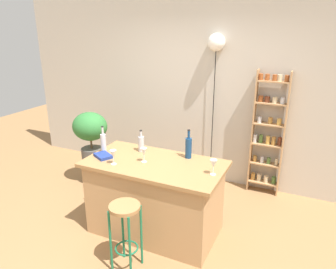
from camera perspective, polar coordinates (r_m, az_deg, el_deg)
ground at (r=3.76m, az=-4.49°, el=-19.15°), size 12.00×12.00×0.00m
back_wall at (r=4.83m, az=6.56°, el=7.92°), size 6.40×0.10×2.80m
kitchen_counter at (r=3.73m, az=-2.37°, el=-11.19°), size 1.55×0.82×0.89m
bar_stool at (r=3.20m, az=-7.68°, el=-15.51°), size 0.30×0.30×0.72m
spice_shelf at (r=4.61m, az=17.56°, el=0.20°), size 0.44×0.14×1.77m
plant_stool at (r=5.05m, az=-13.22°, el=-6.62°), size 0.29×0.29×0.36m
potted_plant at (r=4.80m, az=-13.81°, el=0.53°), size 0.52×0.47×0.77m
bottle_olive_oil at (r=3.60m, az=3.71°, el=-2.31°), size 0.07×0.07×0.34m
bottle_wine_red at (r=3.82m, az=-11.56°, el=-1.44°), size 0.07×0.07×0.33m
bottle_sauce_amber at (r=3.80m, az=-4.86°, el=-1.59°), size 0.07×0.07×0.27m
wine_glass_left at (r=3.48m, az=-9.83°, el=-3.52°), size 0.07×0.07×0.16m
wine_glass_center at (r=3.23m, az=8.19°, el=-5.28°), size 0.07×0.07×0.16m
wine_glass_right at (r=3.50m, az=-4.36°, el=-3.17°), size 0.07×0.07×0.16m
cookbook at (r=3.72m, az=-11.61°, el=-3.77°), size 0.26×0.23×0.03m
pendant_globe_light at (r=4.59m, az=8.69°, el=15.85°), size 0.25×0.25×2.23m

